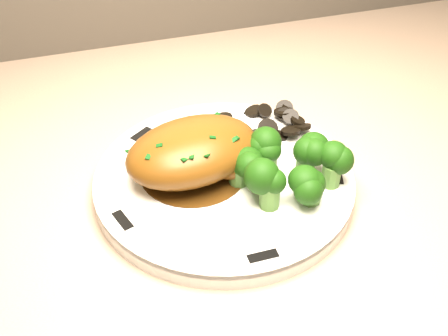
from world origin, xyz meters
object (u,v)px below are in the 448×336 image
object	(u,v)px
broccoli_florets	(288,167)
counter	(335,330)
plate	(224,181)
chicken_breast	(198,152)

from	to	relation	value
broccoli_florets	counter	bearing A→B (deg)	31.09
counter	plate	xyz separation A→B (m)	(-0.24, -0.07, 0.49)
counter	broccoli_florets	world-z (taller)	counter
chicken_breast	plate	bearing A→B (deg)	-37.57
counter	broccoli_florets	distance (m)	0.57
broccoli_florets	chicken_breast	bearing A→B (deg)	148.94
chicken_breast	broccoli_florets	distance (m)	0.10
counter	broccoli_florets	bearing A→B (deg)	-148.91
counter	chicken_breast	world-z (taller)	counter
plate	broccoli_florets	xyz separation A→B (m)	(0.06, -0.04, 0.04)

